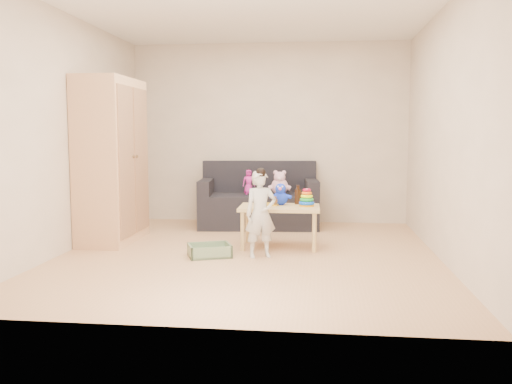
# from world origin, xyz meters

# --- Properties ---
(room) EXTENTS (4.50, 4.50, 4.50)m
(room) POSITION_xyz_m (0.00, 0.00, 1.30)
(room) COLOR tan
(room) RESTS_ON ground
(wardrobe) EXTENTS (0.54, 1.08, 1.94)m
(wardrobe) POSITION_xyz_m (-1.72, 0.53, 0.97)
(wardrobe) COLOR #E9B280
(wardrobe) RESTS_ON ground
(sofa) EXTENTS (1.69, 0.95, 0.46)m
(sofa) POSITION_xyz_m (-0.09, 1.74, 0.23)
(sofa) COLOR black
(sofa) RESTS_ON ground
(play_table) EXTENTS (0.91, 0.59, 0.48)m
(play_table) POSITION_xyz_m (0.30, 0.40, 0.24)
(play_table) COLOR tan
(play_table) RESTS_ON ground
(storage_bin) EXTENTS (0.52, 0.46, 0.13)m
(storage_bin) POSITION_xyz_m (-0.40, -0.15, 0.07)
(storage_bin) COLOR gray
(storage_bin) RESTS_ON ground
(toddler) EXTENTS (0.39, 0.32, 0.89)m
(toddler) POSITION_xyz_m (0.14, -0.11, 0.45)
(toddler) COLOR beige
(toddler) RESTS_ON ground
(pink_bear) EXTENTS (0.29, 0.26, 0.28)m
(pink_bear) POSITION_xyz_m (0.20, 1.74, 0.60)
(pink_bear) COLOR #FFBBDB
(pink_bear) RESTS_ON sofa
(doll) EXTENTS (0.19, 0.15, 0.34)m
(doll) POSITION_xyz_m (-0.22, 1.70, 0.63)
(doll) COLOR #D427A1
(doll) RESTS_ON sofa
(ring_stacker) EXTENTS (0.18, 0.18, 0.20)m
(ring_stacker) POSITION_xyz_m (0.61, 0.42, 0.56)
(ring_stacker) COLOR orange
(ring_stacker) RESTS_ON play_table
(brown_bottle) EXTENTS (0.08, 0.08, 0.22)m
(brown_bottle) POSITION_xyz_m (0.50, 0.61, 0.57)
(brown_bottle) COLOR black
(brown_bottle) RESTS_ON play_table
(blue_plush) EXTENTS (0.25, 0.22, 0.26)m
(blue_plush) POSITION_xyz_m (0.30, 0.51, 0.60)
(blue_plush) COLOR #1C3DFF
(blue_plush) RESTS_ON play_table
(wooden_figure) EXTENTS (0.05, 0.05, 0.11)m
(wooden_figure) POSITION_xyz_m (0.25, 0.39, 0.53)
(wooden_figure) COLOR brown
(wooden_figure) RESTS_ON play_table
(yellow_book) EXTENTS (0.23, 0.23, 0.01)m
(yellow_book) POSITION_xyz_m (0.19, 0.49, 0.48)
(yellow_book) COLOR gold
(yellow_book) RESTS_ON play_table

